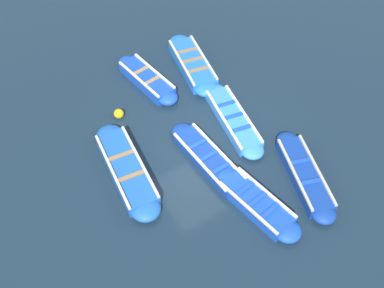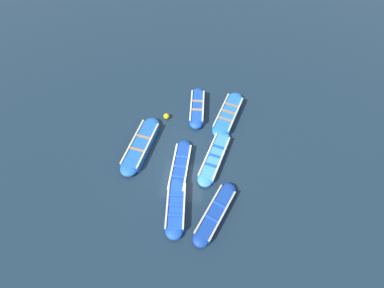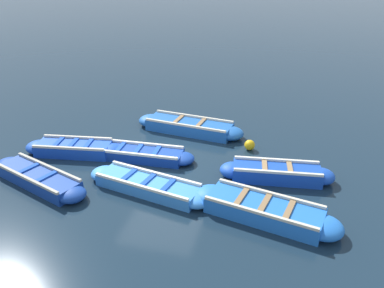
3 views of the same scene
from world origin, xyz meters
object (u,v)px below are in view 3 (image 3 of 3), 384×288
boat_near_quay (264,210)px  buoy_orange_near (250,145)px  boat_bow_out (148,185)px  boat_stern_in (74,148)px  boat_broadside (276,173)px  boat_outer_left (189,126)px  boat_centre (38,178)px  boat_end_of_row (138,154)px

boat_near_quay → buoy_orange_near: boat_near_quay is taller
boat_near_quay → buoy_orange_near: (3.52, 0.73, -0.03)m
boat_bow_out → boat_stern_in: 3.39m
boat_broadside → boat_outer_left: (2.57, 3.21, -0.00)m
boat_bow_out → boat_near_quay: boat_near_quay is taller
boat_broadside → boat_outer_left: size_ratio=0.80×
boat_bow_out → boat_centre: (-0.42, 3.07, 0.01)m
boat_broadside → boat_near_quay: 1.88m
boat_bow_out → boat_stern_in: bearing=64.5°
boat_bow_out → boat_outer_left: bearing=-1.4°
boat_end_of_row → buoy_orange_near: boat_end_of_row is taller
boat_stern_in → boat_near_quay: size_ratio=0.86×
boat_outer_left → buoy_orange_near: size_ratio=11.88×
buoy_orange_near → boat_centre: bearing=122.9°
boat_bow_out → boat_centre: bearing=97.7°
boat_end_of_row → boat_near_quay: bearing=-117.3°
boat_outer_left → buoy_orange_near: bearing=-111.9°
boat_broadside → boat_near_quay: (-1.87, 0.21, -0.00)m
boat_bow_out → boat_outer_left: size_ratio=0.92×
boat_bow_out → boat_near_quay: size_ratio=0.99×
boat_broadside → boat_end_of_row: (0.22, 4.25, -0.05)m
boat_end_of_row → boat_broadside: bearing=-92.9°
boat_stern_in → boat_centre: bearing=179.6°
boat_bow_out → boat_end_of_row: 1.91m
boat_near_quay → boat_outer_left: size_ratio=0.93×
boat_end_of_row → boat_stern_in: bearing=95.7°
boat_bow_out → boat_outer_left: 4.03m
boat_stern_in → boat_near_quay: 6.44m
boat_end_of_row → buoy_orange_near: 3.61m
boat_near_quay → boat_outer_left: 5.36m
boat_centre → boat_near_quay: boat_near_quay is taller
boat_bow_out → boat_broadside: bearing=-66.3°
boat_outer_left → buoy_orange_near: (-0.92, -2.28, -0.03)m
boat_outer_left → boat_centre: bearing=144.5°
boat_centre → boat_near_quay: 6.18m
boat_centre → boat_stern_in: boat_stern_in is taller
boat_end_of_row → boat_outer_left: size_ratio=0.88×
boat_broadside → boat_end_of_row: size_ratio=0.91×
boat_bow_out → boat_broadside: 3.62m
boat_near_quay → boat_outer_left: (4.44, 3.01, -0.00)m
boat_bow_out → boat_broadside: boat_broadside is taller
buoy_orange_near → boat_bow_out: bearing=142.6°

